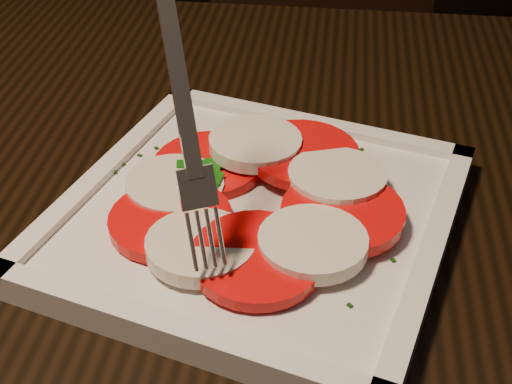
{
  "coord_description": "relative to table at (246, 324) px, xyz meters",
  "views": [
    {
      "loc": [
        0.27,
        -0.16,
        1.06
      ],
      "look_at": [
        0.25,
        0.22,
        0.78
      ],
      "focal_mm": 50.0,
      "sensor_mm": 36.0,
      "label": 1
    }
  ],
  "objects": [
    {
      "name": "fork",
      "position": [
        -0.04,
        -0.03,
        0.22
      ],
      "size": [
        0.07,
        0.1,
        0.17
      ],
      "primitive_type": null,
      "rotation": [
        0.0,
        0.0,
        0.38
      ],
      "color": "white",
      "rests_on": "caprese_salad"
    },
    {
      "name": "table",
      "position": [
        0.0,
        0.0,
        0.0
      ],
      "size": [
        1.26,
        0.89,
        0.75
      ],
      "rotation": [
        0.0,
        0.0,
        -0.07
      ],
      "color": "black",
      "rests_on": "ground"
    },
    {
      "name": "caprese_salad",
      "position": [
        0.01,
        -0.0,
        0.12
      ],
      "size": [
        0.21,
        0.2,
        0.02
      ],
      "color": "#E9050A",
      "rests_on": "plate"
    },
    {
      "name": "plate",
      "position": [
        0.01,
        -0.0,
        0.11
      ],
      "size": [
        0.33,
        0.33,
        0.01
      ],
      "primitive_type": "cube",
      "rotation": [
        0.0,
        0.0,
        -0.34
      ],
      "color": "silver",
      "rests_on": "table"
    },
    {
      "name": "chair",
      "position": [
        0.11,
        0.79,
        -0.12
      ],
      "size": [
        0.5,
        0.5,
        0.93
      ],
      "rotation": [
        0.0,
        0.0,
        0.21
      ],
      "color": "black",
      "rests_on": "ground"
    }
  ]
}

